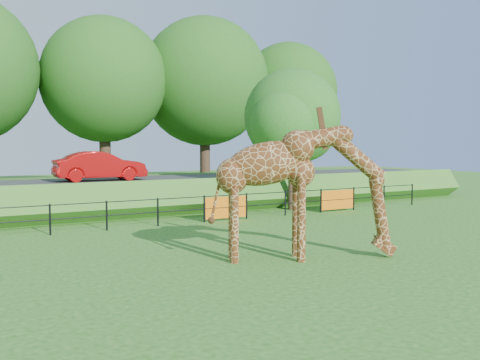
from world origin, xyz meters
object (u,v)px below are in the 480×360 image
(giraffe, at_px, (305,192))
(tree_east, at_px, (294,121))
(car_red, at_px, (100,166))
(visitor, at_px, (232,198))

(giraffe, distance_m, tree_east, 11.36)
(giraffe, height_order, car_red, giraffe)
(giraffe, bearing_deg, visitor, 96.93)
(tree_east, bearing_deg, visitor, 173.53)
(tree_east, bearing_deg, giraffe, -124.23)
(giraffe, relative_size, tree_east, 0.77)
(visitor, xyz_separation_m, tree_east, (3.20, -0.36, 3.59))
(visitor, bearing_deg, tree_east, -175.28)
(giraffe, height_order, tree_east, tree_east)
(giraffe, relative_size, visitor, 3.80)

